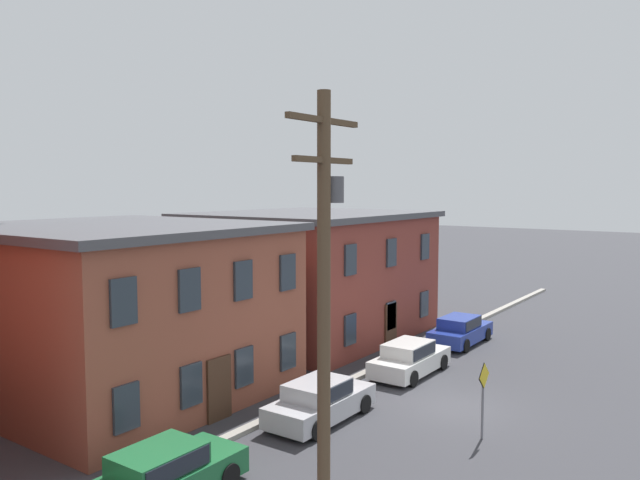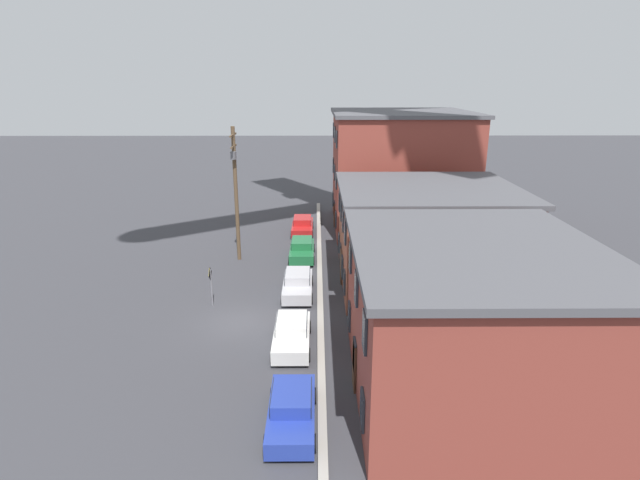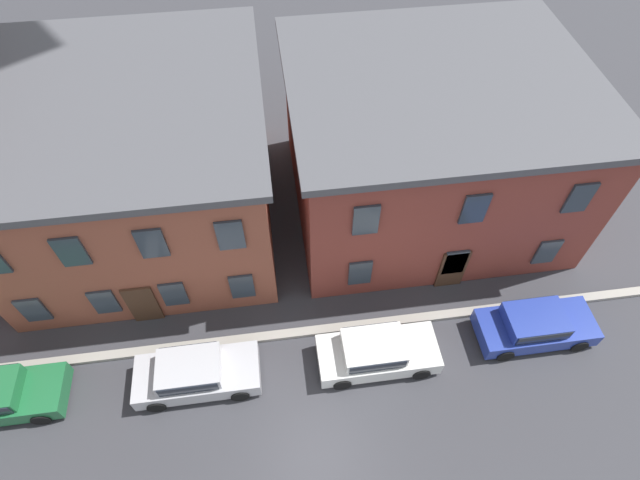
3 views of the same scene
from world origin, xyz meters
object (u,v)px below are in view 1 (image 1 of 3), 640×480
car_blue (460,330)px  caution_sign (483,389)px  car_silver (320,400)px  car_green (162,473)px  utility_pole (325,304)px  car_white (409,357)px

car_blue → caution_sign: 12.23m
car_silver → caution_sign: caution_sign is taller
car_green → utility_pole: utility_pole is taller
car_green → car_blue: same height
car_green → car_blue: 19.49m
car_silver → utility_pole: (-6.43, -4.69, 4.82)m
car_blue → utility_pole: utility_pole is taller
car_white → utility_pole: (-12.96, -4.62, 4.82)m
car_green → utility_pole: bearing=-85.7°
car_white → car_green: bearing=179.3°
car_green → car_silver: (6.79, -0.08, 0.00)m
car_green → utility_pole: size_ratio=0.44×
car_green → car_white: same height
car_green → caution_sign: (8.52, -5.20, 0.89)m
car_white → car_blue: same height
car_silver → caution_sign: bearing=-71.3°
car_green → car_blue: size_ratio=1.00×
car_blue → utility_pole: (-19.13, -4.90, 4.82)m
car_green → car_white: size_ratio=1.00×
caution_sign → utility_pole: (-8.16, 0.43, 3.93)m
car_silver → car_blue: (12.70, 0.21, 0.00)m
car_silver → car_blue: 12.70m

